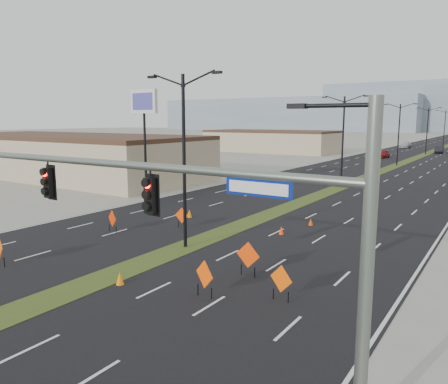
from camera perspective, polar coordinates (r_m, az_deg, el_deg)
The scene contains 25 objects.
road_surface at distance 109.02m, azimuth 25.14°, elevation 4.61°, with size 25.00×400.00×0.02m, color black.
median_strip at distance 109.02m, azimuth 25.14°, elevation 4.61°, with size 2.00×400.00×0.04m, color #324318.
building_sw_near at distance 63.32m, azimuth -20.01°, elevation 4.36°, with size 40.00×16.00×5.00m, color #C3B08B.
building_sw_far at distance 104.31m, azimuth 6.20°, elevation 6.51°, with size 30.00×14.00×4.50m, color #C3B08B.
mesa_west at distance 318.04m, azimuth 8.28°, elevation 9.98°, with size 180.00×50.00×22.00m, color gray.
mesa_backdrop at distance 330.90m, azimuth 25.88°, elevation 9.99°, with size 140.00×50.00×32.00m, color gray.
signal_mast at distance 12.28m, azimuth -3.08°, elevation -3.27°, with size 16.30×0.60×8.00m.
streetlight_0 at distance 25.21m, azimuth -5.24°, elevation 4.69°, with size 5.15×0.24×10.02m.
streetlight_1 at distance 50.18m, azimuth 15.27°, elevation 6.75°, with size 5.15×0.24×10.02m.
streetlight_2 at distance 77.26m, azimuth 21.86°, elevation 7.24°, with size 5.15×0.24×10.02m.
streetlight_3 at distance 104.82m, azimuth 25.02°, elevation 7.44°, with size 5.15×0.24×10.02m.
streetlight_4 at distance 132.57m, azimuth 26.86°, elevation 7.54°, with size 5.15×0.24×10.02m.
car_left at distance 92.04m, azimuth 20.02°, elevation 4.69°, with size 1.82×4.53×1.55m, color maroon.
car_mid at distance 110.23m, azimuth 26.32°, elevation 5.01°, with size 1.75×5.02×1.65m, color black.
car_far at distance 126.50m, azimuth 22.61°, elevation 5.69°, with size 2.20×5.41×1.57m, color #B4B8BE.
construction_sign_1 at distance 30.24m, azimuth -14.38°, elevation -3.49°, with size 1.08×0.39×1.50m.
construction_sign_2 at distance 30.50m, azimuth -5.53°, elevation -3.17°, with size 1.10×0.12×1.46m.
construction_sign_3 at distance 18.81m, azimuth -2.56°, elevation -10.87°, with size 1.17×0.47×1.64m.
construction_sign_4 at distance 21.21m, azimuth 3.16°, elevation -8.36°, with size 1.29×0.08×1.71m.
construction_sign_5 at distance 18.59m, azimuth 7.47°, elevation -11.35°, with size 1.14×0.36×1.56m.
cone_0 at distance 20.91m, azimuth -13.45°, elevation -10.91°, with size 0.37×0.37×0.62m, color orange.
cone_1 at distance 29.09m, azimuth 7.50°, elevation -4.98°, with size 0.34×0.34×0.57m, color #FF4005.
cone_2 at distance 31.88m, azimuth 11.26°, elevation -3.81°, with size 0.34×0.34×0.56m, color #D93F04.
cone_3 at distance 33.83m, azimuth -4.54°, elevation -2.81°, with size 0.39×0.39×0.65m, color #D66A04.
pole_sign_west at distance 43.02m, azimuth -10.42°, elevation 10.60°, with size 3.38×0.60×10.32m.
Camera 1 is at (15.69, -7.62, 7.49)m, focal length 35.00 mm.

